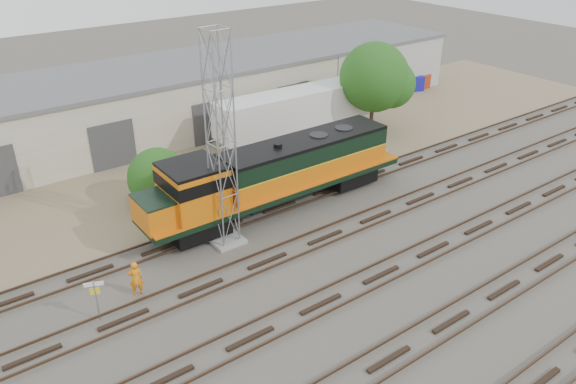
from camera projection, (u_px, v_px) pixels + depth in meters
ground at (342, 250)px, 30.99m from camera, size 140.00×140.00×0.00m
dirt_strip at (209, 161)px, 41.72m from camera, size 80.00×16.00×0.02m
tracks at (381, 275)px, 28.81m from camera, size 80.00×20.40×0.28m
warehouse at (160, 99)px, 46.24m from camera, size 58.40×10.40×5.30m
locomotive at (274, 174)px, 33.96m from camera, size 17.78×3.12×4.27m
signal_tower at (221, 147)px, 29.14m from camera, size 1.75×1.75×11.84m
sign_post at (95, 293)px, 25.17m from camera, size 0.82×0.37×2.13m
worker at (136, 278)px, 27.11m from camera, size 0.79×0.65×1.86m
semi_trailer at (298, 109)px, 44.18m from camera, size 13.51×3.15×4.13m
dumpster_blue at (414, 83)px, 57.16m from camera, size 2.07×2.02×1.50m
dumpster_red at (421, 81)px, 57.79m from camera, size 1.70×1.61×1.40m
tree_mid at (162, 179)px, 35.30m from camera, size 4.03×3.84×3.84m
tree_east at (379, 79)px, 44.70m from camera, size 5.83×5.56×7.50m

